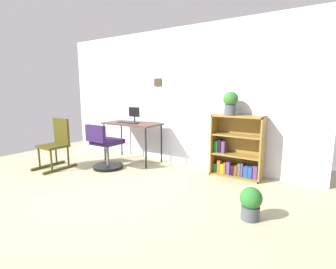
{
  "coord_description": "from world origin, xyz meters",
  "views": [
    {
      "loc": [
        2.56,
        -1.91,
        1.35
      ],
      "look_at": [
        0.41,
        1.37,
        0.67
      ],
      "focal_mm": 27.14,
      "sensor_mm": 36.0,
      "label": 1
    }
  ],
  "objects_px": {
    "desk": "(132,126)",
    "monitor": "(134,115)",
    "rocking_chair": "(57,143)",
    "keyboard": "(128,123)",
    "potted_plant_on_shelf": "(231,102)",
    "potted_plant_floor": "(251,203)",
    "bookshelf_low": "(237,150)",
    "office_chair": "(105,149)"
  },
  "relations": [
    {
      "from": "potted_plant_on_shelf",
      "to": "keyboard",
      "type": "bearing_deg",
      "value": -171.7
    },
    {
      "from": "rocking_chair",
      "to": "potted_plant_floor",
      "type": "distance_m",
      "value": 3.38
    },
    {
      "from": "bookshelf_low",
      "to": "potted_plant_on_shelf",
      "type": "bearing_deg",
      "value": -153.94
    },
    {
      "from": "monitor",
      "to": "bookshelf_low",
      "type": "distance_m",
      "value": 2.01
    },
    {
      "from": "desk",
      "to": "monitor",
      "type": "relative_size",
      "value": 3.78
    },
    {
      "from": "desk",
      "to": "rocking_chair",
      "type": "relative_size",
      "value": 1.27
    },
    {
      "from": "rocking_chair",
      "to": "potted_plant_on_shelf",
      "type": "relative_size",
      "value": 2.37
    },
    {
      "from": "monitor",
      "to": "keyboard",
      "type": "xyz_separation_m",
      "value": [
        -0.04,
        -0.14,
        -0.14
      ]
    },
    {
      "from": "monitor",
      "to": "rocking_chair",
      "type": "bearing_deg",
      "value": -126.91
    },
    {
      "from": "monitor",
      "to": "potted_plant_on_shelf",
      "type": "height_order",
      "value": "potted_plant_on_shelf"
    },
    {
      "from": "potted_plant_on_shelf",
      "to": "office_chair",
      "type": "bearing_deg",
      "value": -156.38
    },
    {
      "from": "office_chair",
      "to": "rocking_chair",
      "type": "xyz_separation_m",
      "value": [
        -0.77,
        -0.41,
        0.09
      ]
    },
    {
      "from": "desk",
      "to": "potted_plant_on_shelf",
      "type": "bearing_deg",
      "value": 5.96
    },
    {
      "from": "keyboard",
      "to": "potted_plant_floor",
      "type": "bearing_deg",
      "value": -20.39
    },
    {
      "from": "potted_plant_on_shelf",
      "to": "potted_plant_floor",
      "type": "height_order",
      "value": "potted_plant_on_shelf"
    },
    {
      "from": "monitor",
      "to": "potted_plant_floor",
      "type": "xyz_separation_m",
      "value": [
        2.54,
        -1.1,
        -0.71
      ]
    },
    {
      "from": "potted_plant_on_shelf",
      "to": "rocking_chair",
      "type": "bearing_deg",
      "value": -155.05
    },
    {
      "from": "rocking_chair",
      "to": "keyboard",
      "type": "bearing_deg",
      "value": 50.73
    },
    {
      "from": "rocking_chair",
      "to": "bookshelf_low",
      "type": "relative_size",
      "value": 0.89
    },
    {
      "from": "monitor",
      "to": "keyboard",
      "type": "relative_size",
      "value": 0.67
    },
    {
      "from": "monitor",
      "to": "potted_plant_on_shelf",
      "type": "xyz_separation_m",
      "value": [
        1.83,
        0.13,
        0.28
      ]
    },
    {
      "from": "keyboard",
      "to": "office_chair",
      "type": "xyz_separation_m",
      "value": [
        -0.02,
        -0.56,
        -0.41
      ]
    },
    {
      "from": "potted_plant_floor",
      "to": "rocking_chair",
      "type": "bearing_deg",
      "value": -179.86
    },
    {
      "from": "office_chair",
      "to": "potted_plant_on_shelf",
      "type": "height_order",
      "value": "potted_plant_on_shelf"
    },
    {
      "from": "office_chair",
      "to": "potted_plant_on_shelf",
      "type": "bearing_deg",
      "value": 23.62
    },
    {
      "from": "rocking_chair",
      "to": "bookshelf_low",
      "type": "distance_m",
      "value": 3.07
    },
    {
      "from": "desk",
      "to": "rocking_chair",
      "type": "bearing_deg",
      "value": -128.32
    },
    {
      "from": "keyboard",
      "to": "rocking_chair",
      "type": "bearing_deg",
      "value": -129.27
    },
    {
      "from": "keyboard",
      "to": "bookshelf_low",
      "type": "xyz_separation_m",
      "value": [
        1.99,
        0.33,
        -0.33
      ]
    },
    {
      "from": "monitor",
      "to": "rocking_chair",
      "type": "xyz_separation_m",
      "value": [
        -0.84,
        -1.11,
        -0.45
      ]
    },
    {
      "from": "desk",
      "to": "monitor",
      "type": "height_order",
      "value": "monitor"
    },
    {
      "from": "desk",
      "to": "monitor",
      "type": "distance_m",
      "value": 0.22
    },
    {
      "from": "desk",
      "to": "keyboard",
      "type": "xyz_separation_m",
      "value": [
        -0.04,
        -0.08,
        0.07
      ]
    },
    {
      "from": "potted_plant_on_shelf",
      "to": "potted_plant_floor",
      "type": "relative_size",
      "value": 1.03
    },
    {
      "from": "rocking_chair",
      "to": "bookshelf_low",
      "type": "xyz_separation_m",
      "value": [
        2.78,
        1.3,
        -0.02
      ]
    },
    {
      "from": "keyboard",
      "to": "office_chair",
      "type": "distance_m",
      "value": 0.69
    },
    {
      "from": "rocking_chair",
      "to": "monitor",
      "type": "bearing_deg",
      "value": 53.09
    },
    {
      "from": "bookshelf_low",
      "to": "potted_plant_on_shelf",
      "type": "height_order",
      "value": "potted_plant_on_shelf"
    },
    {
      "from": "rocking_chair",
      "to": "potted_plant_floor",
      "type": "relative_size",
      "value": 2.46
    },
    {
      "from": "keyboard",
      "to": "potted_plant_floor",
      "type": "relative_size",
      "value": 1.23
    },
    {
      "from": "office_chair",
      "to": "rocking_chair",
      "type": "height_order",
      "value": "rocking_chair"
    },
    {
      "from": "monitor",
      "to": "potted_plant_floor",
      "type": "bearing_deg",
      "value": -23.51
    }
  ]
}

